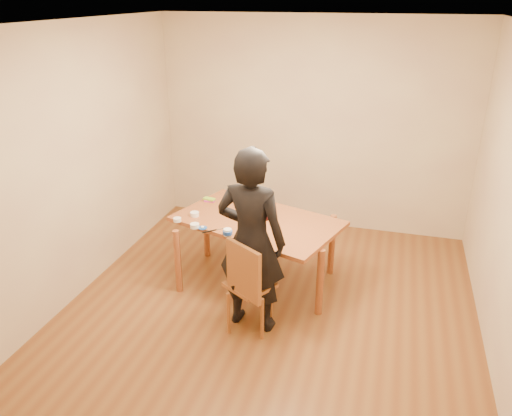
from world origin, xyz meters
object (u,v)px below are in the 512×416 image
(person, at_px, (251,241))
(dining_chair, at_px, (250,285))
(cake_plate, at_px, (260,214))
(dining_table, at_px, (257,221))
(cake, at_px, (260,210))

(person, bearing_deg, dining_chair, 95.05)
(dining_chair, xyz_separation_m, cake_plate, (-0.15, 0.89, 0.31))
(dining_table, relative_size, dining_chair, 4.40)
(dining_table, xyz_separation_m, cake_plate, (0.00, 0.11, 0.03))
(dining_table, distance_m, cake, 0.14)
(dining_table, height_order, person, person)
(cake, xyz_separation_m, person, (0.15, -0.84, 0.07))
(dining_chair, xyz_separation_m, cake, (-0.15, 0.89, 0.36))
(cake, bearing_deg, dining_table, -90.29)
(dining_table, bearing_deg, cake, 107.72)
(dining_table, bearing_deg, dining_chair, -61.04)
(dining_table, relative_size, cake_plate, 5.19)
(dining_chair, bearing_deg, person, 122.13)
(dining_chair, height_order, cake, cake)
(dining_table, relative_size, cake, 7.12)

